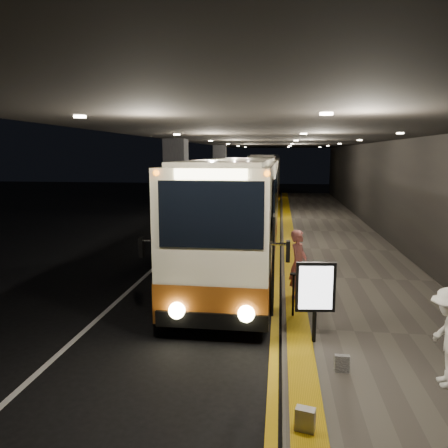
# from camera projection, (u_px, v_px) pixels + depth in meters

# --- Properties ---
(ground) EXTENTS (90.00, 90.00, 0.00)m
(ground) POSITION_uv_depth(u_px,v_px,m) (196.00, 286.00, 12.83)
(ground) COLOR black
(lane_line_white) EXTENTS (0.12, 50.00, 0.01)m
(lane_line_white) POSITION_uv_depth(u_px,v_px,m) (176.00, 248.00, 17.95)
(lane_line_white) COLOR silver
(lane_line_white) RESTS_ON ground
(kerb_stripe_yellow) EXTENTS (0.18, 50.00, 0.01)m
(kerb_stripe_yellow) POSITION_uv_depth(u_px,v_px,m) (278.00, 251.00, 17.42)
(kerb_stripe_yellow) COLOR gold
(kerb_stripe_yellow) RESTS_ON ground
(sidewalk) EXTENTS (4.50, 50.00, 0.15)m
(sidewalk) POSITION_uv_depth(u_px,v_px,m) (339.00, 251.00, 17.11)
(sidewalk) COLOR #514C44
(sidewalk) RESTS_ON ground
(tactile_strip) EXTENTS (0.50, 50.00, 0.01)m
(tactile_strip) POSITION_uv_depth(u_px,v_px,m) (290.00, 248.00, 17.34)
(tactile_strip) COLOR gold
(tactile_strip) RESTS_ON sidewalk
(terminal_wall) EXTENTS (0.10, 50.00, 6.00)m
(terminal_wall) POSITION_uv_depth(u_px,v_px,m) (404.00, 177.00, 16.36)
(terminal_wall) COLOR black
(terminal_wall) RESTS_ON ground
(support_columns) EXTENTS (0.80, 24.80, 4.40)m
(support_columns) POSITION_uv_depth(u_px,v_px,m) (177.00, 198.00, 16.58)
(support_columns) COLOR black
(support_columns) RESTS_ON ground
(canopy) EXTENTS (9.00, 50.00, 0.40)m
(canopy) POSITION_uv_depth(u_px,v_px,m) (284.00, 134.00, 16.67)
(canopy) COLOR black
(canopy) RESTS_ON support_columns
(coach_main) EXTENTS (2.46, 11.51, 3.57)m
(coach_main) POSITION_uv_depth(u_px,v_px,m) (238.00, 220.00, 14.14)
(coach_main) COLOR beige
(coach_main) RESTS_ON ground
(coach_second) EXTENTS (2.62, 11.08, 3.46)m
(coach_second) POSITION_uv_depth(u_px,v_px,m) (261.00, 184.00, 31.57)
(coach_second) COLOR beige
(coach_second) RESTS_ON ground
(coach_third) EXTENTS (2.71, 11.69, 3.66)m
(coach_third) POSITION_uv_depth(u_px,v_px,m) (265.00, 175.00, 43.12)
(coach_third) COLOR beige
(coach_third) RESTS_ON ground
(passenger_boarding) EXTENTS (0.63, 0.76, 1.77)m
(passenger_boarding) POSITION_uv_depth(u_px,v_px,m) (298.00, 264.00, 11.26)
(passenger_boarding) COLOR #C7655D
(passenger_boarding) RESTS_ON sidewalk
(passenger_waiting_white) EXTENTS (0.53, 1.06, 1.61)m
(passenger_waiting_white) POSITION_uv_depth(u_px,v_px,m) (448.00, 337.00, 6.96)
(passenger_waiting_white) COLOR white
(passenger_waiting_white) RESTS_ON sidewalk
(bag_polka) EXTENTS (0.25, 0.11, 0.30)m
(bag_polka) POSITION_uv_depth(u_px,v_px,m) (342.00, 364.00, 7.46)
(bag_polka) COLOR black
(bag_polka) RESTS_ON sidewalk
(bag_plain) EXTENTS (0.29, 0.21, 0.33)m
(bag_plain) POSITION_uv_depth(u_px,v_px,m) (305.00, 420.00, 5.86)
(bag_plain) COLOR beige
(bag_plain) RESTS_ON sidewalk
(info_sign) EXTENTS (0.77, 0.20, 1.63)m
(info_sign) POSITION_uv_depth(u_px,v_px,m) (315.00, 289.00, 8.51)
(info_sign) COLOR black
(info_sign) RESTS_ON sidewalk
(stanchion_post) EXTENTS (0.05, 0.05, 1.00)m
(stanchion_post) POSITION_uv_depth(u_px,v_px,m) (293.00, 295.00, 9.99)
(stanchion_post) COLOR black
(stanchion_post) RESTS_ON sidewalk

